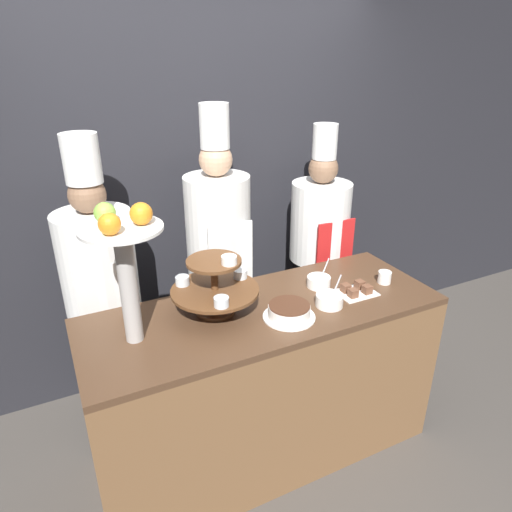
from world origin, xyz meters
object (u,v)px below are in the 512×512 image
at_px(tiered_stand, 215,285).
at_px(serving_bowl_near, 329,300).
at_px(cake_round, 289,312).
at_px(chef_left, 101,286).
at_px(cake_square_tray, 356,290).
at_px(serving_bowl_far, 319,281).
at_px(fruit_pedestal, 124,253).
at_px(chef_center_left, 218,252).
at_px(cup_white, 385,277).
at_px(chef_center_right, 319,244).

xyz_separation_m(tiered_stand, serving_bowl_near, (0.54, -0.20, -0.12)).
bearing_deg(cake_round, serving_bowl_near, 2.18).
distance_m(serving_bowl_near, chef_left, 1.25).
distance_m(cake_square_tray, serving_bowl_far, 0.21).
distance_m(fruit_pedestal, chef_center_left, 0.94).
height_order(serving_bowl_near, chef_left, chef_left).
bearing_deg(fruit_pedestal, cake_round, -11.81).
xyz_separation_m(cake_round, cup_white, (0.66, 0.08, 0.00)).
distance_m(tiered_stand, chef_left, 0.73).
relative_size(chef_left, chef_center_right, 1.03).
relative_size(cake_square_tray, chef_center_right, 0.12).
height_order(tiered_stand, chef_center_left, chef_center_left).
height_order(cake_round, chef_left, chef_left).
relative_size(tiered_stand, cake_square_tray, 2.11).
relative_size(fruit_pedestal, cake_square_tray, 3.08).
bearing_deg(tiered_stand, chef_center_left, 66.86).
xyz_separation_m(fruit_pedestal, cake_round, (0.72, -0.15, -0.39)).
bearing_deg(serving_bowl_near, chef_center_left, 113.15).
xyz_separation_m(fruit_pedestal, chef_left, (-0.05, 0.59, -0.42)).
distance_m(cup_white, chef_left, 1.58).
distance_m(tiered_stand, cup_white, 0.98).
bearing_deg(chef_center_left, chef_center_right, 0.00).
height_order(serving_bowl_far, chef_left, chef_left).
xyz_separation_m(cup_white, chef_left, (-1.43, 0.66, -0.03)).
bearing_deg(fruit_pedestal, chef_center_left, 42.52).
distance_m(serving_bowl_near, serving_bowl_far, 0.21).
distance_m(tiered_stand, cake_square_tray, 0.77).
bearing_deg(chef_left, chef_center_right, 0.00).
bearing_deg(cake_square_tray, chef_center_right, 72.48).
bearing_deg(fruit_pedestal, cup_white, -2.79).
bearing_deg(chef_center_left, serving_bowl_far, -54.52).
distance_m(tiered_stand, chef_center_left, 0.59).
relative_size(tiered_stand, serving_bowl_near, 2.65).
height_order(cake_square_tray, serving_bowl_near, serving_bowl_near).
bearing_deg(cup_white, serving_bowl_far, 160.41).
relative_size(cake_round, cake_square_tray, 1.25).
bearing_deg(cake_square_tray, serving_bowl_far, 131.22).
height_order(fruit_pedestal, serving_bowl_near, fruit_pedestal).
bearing_deg(chef_center_right, chef_center_left, -180.00).
height_order(cake_round, chef_center_left, chef_center_left).
height_order(fruit_pedestal, serving_bowl_far, fruit_pedestal).
height_order(cup_white, chef_center_left, chef_center_left).
bearing_deg(serving_bowl_far, serving_bowl_near, -108.46).
distance_m(serving_bowl_near, chef_center_right, 0.85).
xyz_separation_m(cake_square_tray, chef_left, (-1.22, 0.69, -0.02)).
distance_m(tiered_stand, serving_bowl_near, 0.59).
bearing_deg(fruit_pedestal, serving_bowl_far, 3.30).
bearing_deg(cake_round, cake_square_tray, 6.69).
bearing_deg(cup_white, chef_left, 155.33).
distance_m(cake_round, serving_bowl_near, 0.24).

